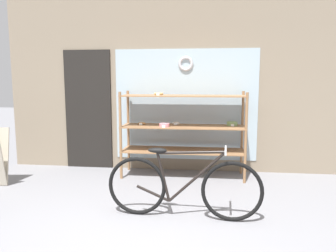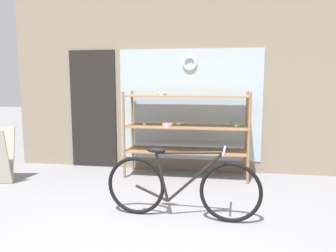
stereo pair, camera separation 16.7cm
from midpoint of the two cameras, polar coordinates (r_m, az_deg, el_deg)
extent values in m
plane|color=gray|center=(3.25, -6.03, -21.01)|extent=(30.00, 30.00, 0.00)
cube|color=gray|center=(5.71, 0.27, 11.50)|extent=(5.95, 0.08, 3.85)
cube|color=#A3B7C1|center=(5.65, 2.23, 3.67)|extent=(2.44, 0.02, 1.90)
cube|color=black|center=(6.05, -14.48, 2.76)|extent=(0.84, 0.03, 2.10)
torus|color=#B7B7BC|center=(5.62, 2.25, 10.79)|extent=(0.26, 0.06, 0.26)
cylinder|color=#8E6642|center=(5.26, -9.16, -1.71)|extent=(0.04, 0.04, 1.39)
cylinder|color=#8E6642|center=(5.08, 12.48, -2.13)|extent=(0.04, 0.04, 1.39)
cylinder|color=#8E6642|center=(5.76, -7.74, -0.85)|extent=(0.04, 0.04, 1.39)
cylinder|color=#8E6642|center=(5.59, 11.97, -1.20)|extent=(0.04, 0.04, 1.39)
cube|color=#8E6642|center=(5.39, 1.72, -4.28)|extent=(1.99, 0.57, 0.02)
cube|color=#8E6642|center=(5.32, 1.74, -0.08)|extent=(1.99, 0.57, 0.02)
cube|color=#8E6642|center=(5.27, 1.76, 5.28)|extent=(1.99, 0.57, 0.02)
cylinder|color=pink|center=(5.20, -1.55, 0.16)|extent=(0.16, 0.16, 0.06)
cube|color=white|center=(5.11, -1.70, -0.09)|extent=(0.05, 0.00, 0.04)
torus|color=#B27A42|center=(5.49, -5.47, 0.43)|extent=(0.13, 0.13, 0.04)
cube|color=white|center=(5.42, -5.64, 0.33)|extent=(0.05, 0.00, 0.04)
torus|color=tan|center=(5.36, -2.53, 5.64)|extent=(0.15, 0.15, 0.04)
cube|color=white|center=(5.27, -2.68, 5.57)|extent=(0.05, 0.00, 0.04)
cylinder|color=#7A995B|center=(5.42, 10.24, 0.39)|extent=(0.17, 0.17, 0.06)
cube|color=white|center=(5.33, 10.29, 0.12)|extent=(0.05, 0.00, 0.04)
torus|color=beige|center=(5.48, 0.52, 0.46)|extent=(0.13, 0.13, 0.04)
cube|color=white|center=(5.41, 0.43, 0.36)|extent=(0.05, 0.00, 0.04)
torus|color=black|center=(3.92, -6.67, -10.34)|extent=(0.69, 0.08, 0.69)
torus|color=black|center=(3.76, 9.84, -11.19)|extent=(0.69, 0.08, 0.69)
cylinder|color=black|center=(3.74, 3.72, -8.87)|extent=(0.65, 0.07, 0.62)
cylinder|color=black|center=(3.67, 2.70, -4.63)|extent=(0.77, 0.08, 0.07)
cylinder|color=black|center=(3.80, -2.10, -8.88)|extent=(0.17, 0.04, 0.57)
cylinder|color=black|center=(3.89, -3.89, -11.63)|extent=(0.40, 0.05, 0.19)
ellipsoid|color=black|center=(3.74, -3.15, -4.25)|extent=(0.22, 0.10, 0.06)
cylinder|color=#B2B2B7|center=(3.64, 8.72, -4.20)|extent=(0.05, 0.46, 0.02)
camera|label=1|loc=(0.08, -91.18, -0.17)|focal=35.00mm
camera|label=2|loc=(0.08, 88.82, 0.17)|focal=35.00mm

